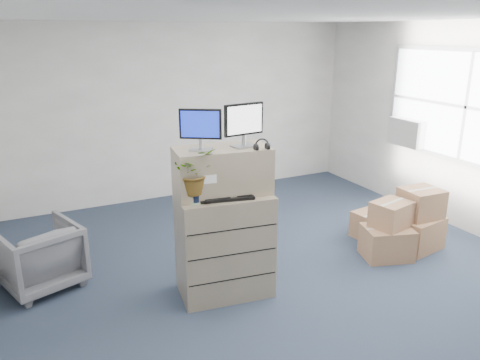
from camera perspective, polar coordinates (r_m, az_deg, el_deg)
name	(u,v)px	position (r m, az deg, el deg)	size (l,w,h in m)	color
ground	(293,290)	(5.19, 6.48, -13.19)	(7.00, 7.00, 0.00)	#242D41
wall_back	(181,112)	(7.75, -7.24, 8.22)	(6.00, 0.02, 2.80)	#BCBAB2
window	(468,107)	(6.93, 26.01, 8.00)	(0.07, 2.72, 1.52)	#939396
ac_unit	(408,132)	(7.53, 19.79, 5.50)	(0.24, 0.60, 0.40)	white
filing_cabinet_lower	(225,244)	(4.89, -1.90, -7.85)	(0.94, 0.57, 1.10)	gray
filing_cabinet_upper	(222,171)	(4.65, -2.18, 1.14)	(0.94, 0.47, 0.47)	gray
monitor_left	(200,127)	(4.46, -4.86, 6.42)	(0.36, 0.24, 0.40)	#99999E
monitor_right	(244,123)	(4.58, 0.49, 7.00)	(0.44, 0.19, 0.43)	#99999E
headphones	(262,145)	(4.52, 2.67, 4.23)	(0.14, 0.14, 0.02)	black
keyboard	(226,197)	(4.57, -1.74, -2.07)	(0.54, 0.22, 0.03)	black
mouse	(258,193)	(4.66, 2.15, -1.63)	(0.11, 0.07, 0.04)	silver
water_bottle	(231,179)	(4.74, -1.13, 0.09)	(0.07, 0.07, 0.25)	gray
phone_dock	(216,188)	(4.72, -2.96, -1.01)	(0.07, 0.06, 0.15)	silver
external_drive	(250,184)	(4.90, 1.27, -0.44)	(0.23, 0.17, 0.07)	black
tissue_box	(252,177)	(4.85, 1.45, 0.36)	(0.24, 0.12, 0.09)	#41A1DD
potted_plant	(194,177)	(4.43, -5.68, 0.31)	(0.50, 0.53, 0.43)	#9BB894
office_chair	(40,253)	(5.50, -23.25, -8.19)	(0.76, 0.71, 0.78)	slate
cardboard_boxes	(398,224)	(6.36, 18.74, -5.16)	(1.27, 1.07, 0.78)	#936647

